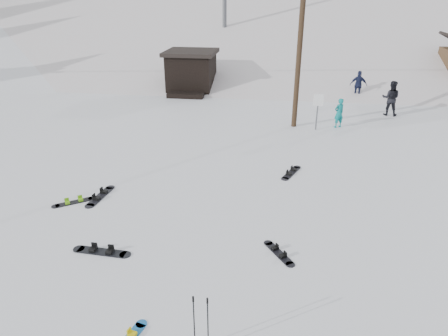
# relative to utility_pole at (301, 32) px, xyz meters

# --- Properties ---
(ground) EXTENTS (200.00, 200.00, 0.00)m
(ground) POSITION_rel_utility_pole_xyz_m (-2.00, -14.00, -4.68)
(ground) COLOR white
(ground) RESTS_ON ground
(ski_slope) EXTENTS (60.00, 85.24, 65.97)m
(ski_slope) POSITION_rel_utility_pole_xyz_m (-2.00, 41.00, -16.68)
(ski_slope) COLOR silver
(ski_slope) RESTS_ON ground
(ridge_left) EXTENTS (47.54, 95.03, 58.38)m
(ridge_left) POSITION_rel_utility_pole_xyz_m (-38.00, 34.00, -15.68)
(ridge_left) COLOR white
(ridge_left) RESTS_ON ground
(treeline_crest) EXTENTS (50.00, 6.00, 10.00)m
(treeline_crest) POSITION_rel_utility_pole_xyz_m (-2.00, 72.00, -4.68)
(treeline_crest) COLOR black
(treeline_crest) RESTS_ON ski_slope
(utility_pole) EXTENTS (2.00, 0.26, 9.00)m
(utility_pole) POSITION_rel_utility_pole_xyz_m (0.00, 0.00, 0.00)
(utility_pole) COLOR #3A2819
(utility_pole) RESTS_ON ground
(trail_sign) EXTENTS (0.50, 0.09, 1.85)m
(trail_sign) POSITION_rel_utility_pole_xyz_m (1.10, -0.42, -3.41)
(trail_sign) COLOR #595B60
(trail_sign) RESTS_ON ground
(lift_hut) EXTENTS (3.40, 4.10, 2.75)m
(lift_hut) POSITION_rel_utility_pole_xyz_m (-7.00, 6.94, -3.32)
(lift_hut) COLOR black
(lift_hut) RESTS_ON ground
(ski_poles) EXTENTS (0.37, 0.10, 1.34)m
(ski_poles) POSITION_rel_utility_pole_xyz_m (-1.99, -14.63, -4.00)
(ski_poles) COLOR black
(ski_poles) RESTS_ON ground
(board_scatter_a) EXTENTS (1.68, 0.38, 0.12)m
(board_scatter_a) POSITION_rel_utility_pole_xyz_m (-5.33, -11.86, -4.65)
(board_scatter_a) COLOR black
(board_scatter_a) RESTS_ON ground
(board_scatter_b) EXTENTS (0.46, 1.69, 0.12)m
(board_scatter_b) POSITION_rel_utility_pole_xyz_m (-6.73, -8.85, -4.65)
(board_scatter_b) COLOR black
(board_scatter_b) RESTS_ON ground
(board_scatter_c) EXTENTS (1.23, 0.97, 0.10)m
(board_scatter_c) POSITION_rel_utility_pole_xyz_m (-7.43, -9.36, -4.65)
(board_scatter_c) COLOR black
(board_scatter_c) RESTS_ON ground
(board_scatter_d) EXTENTS (0.87, 1.13, 0.09)m
(board_scatter_d) POSITION_rel_utility_pole_xyz_m (-0.53, -11.22, -4.66)
(board_scatter_d) COLOR black
(board_scatter_d) RESTS_ON ground
(board_scatter_f) EXTENTS (0.77, 1.46, 0.11)m
(board_scatter_f) POSITION_rel_utility_pole_xyz_m (-0.17, -5.93, -4.65)
(board_scatter_f) COLOR black
(board_scatter_f) RESTS_ON ground
(skier_teal) EXTENTS (0.66, 0.60, 1.52)m
(skier_teal) POSITION_rel_utility_pole_xyz_m (2.24, 0.15, -3.92)
(skier_teal) COLOR #0C7D7F
(skier_teal) RESTS_ON ground
(skier_dark) EXTENTS (1.09, 0.93, 1.94)m
(skier_dark) POSITION_rel_utility_pole_xyz_m (5.34, 2.82, -3.71)
(skier_dark) COLOR black
(skier_dark) RESTS_ON ground
(skier_navy) EXTENTS (1.12, 0.61, 1.80)m
(skier_navy) POSITION_rel_utility_pole_xyz_m (4.14, 6.33, -3.78)
(skier_navy) COLOR #171D3B
(skier_navy) RESTS_ON ground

